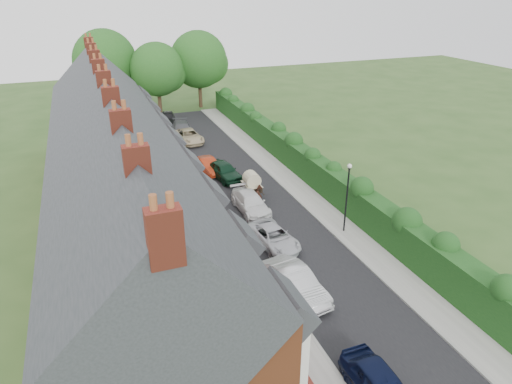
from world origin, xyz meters
TOP-DOWN VIEW (x-y plane):
  - ground at (0.00, 0.00)m, footprint 140.00×140.00m
  - road at (-0.50, 11.00)m, footprint 6.00×58.00m
  - pavement_hedge_side at (3.60, 11.00)m, footprint 2.20×58.00m
  - pavement_house_side at (-4.35, 11.00)m, footprint 1.70×58.00m
  - kerb_hedge_side at (2.55, 11.00)m, footprint 0.18×58.00m
  - kerb_house_side at (-3.55, 11.00)m, footprint 0.18×58.00m
  - hedge at (5.40, 11.00)m, footprint 2.10×58.00m
  - terrace_row at (-10.87, 9.98)m, footprint 9.05×40.50m
  - garden_wall_row at (-5.35, 10.00)m, footprint 0.35×40.35m
  - lamppost at (3.40, 4.00)m, footprint 0.32×0.32m
  - tree_far_left at (-2.65, 40.08)m, footprint 7.14×6.80m
  - tree_far_right at (3.39, 42.08)m, footprint 7.98×7.60m
  - tree_far_back at (-8.59, 43.08)m, footprint 8.40×8.00m
  - car_silver_a at (-2.85, -1.18)m, footprint 2.46×5.10m
  - car_silver_b at (-1.91, 4.15)m, footprint 2.69×4.82m
  - car_white at (-1.60, 9.40)m, footprint 2.06×4.88m
  - car_green at (-1.60, 16.20)m, footprint 2.65×4.82m
  - car_red at (-2.56, 18.20)m, footprint 2.12×4.25m
  - car_beige at (-2.16, 27.40)m, footprint 2.79×5.15m
  - car_grey at (-2.35, 29.81)m, footprint 2.83×5.53m
  - car_black at (-3.00, 35.00)m, footprint 2.54×4.80m
  - horse at (-0.55, 10.12)m, footprint 0.99×1.79m
  - horse_cart at (-0.55, 11.96)m, footprint 1.32×2.91m

SIDE VIEW (x-z plane):
  - ground at x=0.00m, z-range 0.00..0.00m
  - road at x=-0.50m, z-range 0.00..0.02m
  - pavement_hedge_side at x=3.60m, z-range 0.00..0.12m
  - pavement_house_side at x=-4.35m, z-range 0.00..0.12m
  - kerb_hedge_side at x=2.55m, z-range 0.00..0.13m
  - kerb_house_side at x=-3.55m, z-range 0.00..0.13m
  - garden_wall_row at x=-5.35m, z-range -0.09..1.01m
  - car_silver_b at x=-1.91m, z-range 0.00..1.27m
  - car_red at x=-2.56m, z-range 0.00..1.34m
  - car_beige at x=-2.16m, z-range 0.00..1.37m
  - car_white at x=-1.60m, z-range 0.00..1.40m
  - horse at x=-0.55m, z-range 0.00..1.44m
  - car_grey at x=-2.35m, z-range 0.00..1.54m
  - car_green at x=-1.60m, z-range 0.00..1.55m
  - car_black at x=-3.00m, z-range 0.00..1.56m
  - car_silver_a at x=-2.85m, z-range 0.00..1.61m
  - horse_cart at x=-0.55m, z-range 0.15..2.25m
  - hedge at x=5.40m, z-range 0.18..3.03m
  - lamppost at x=3.40m, z-range 0.72..5.88m
  - terrace_row at x=-10.87m, z-range -1.28..10.22m
  - tree_far_left at x=-2.65m, z-range 1.07..10.36m
  - tree_far_right at x=3.39m, z-range 1.16..11.47m
  - tree_far_back at x=-8.59m, z-range 1.21..12.03m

